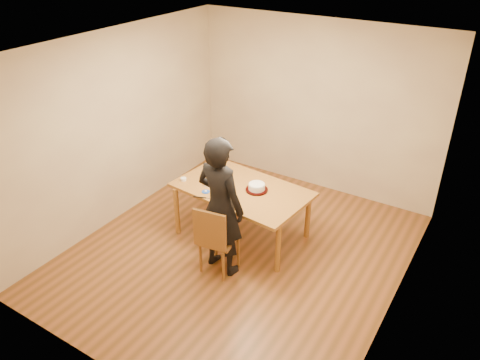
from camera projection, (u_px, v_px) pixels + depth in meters
The scene contains 16 objects.
room_shell at pixel (253, 152), 5.84m from camera, with size 4.00×4.50×2.70m.
dining_table at pixel (242, 190), 6.25m from camera, with size 1.76×1.05×0.04m, color brown.
dining_chair at pixel (219, 239), 5.74m from camera, with size 0.40×0.40×0.04m, color brown.
cake_plate at pixel (257, 190), 6.18m from camera, with size 0.30×0.30×0.02m, color red.
cake at pixel (257, 187), 6.16m from camera, with size 0.22×0.22×0.07m, color white.
frosting_dome at pixel (257, 184), 6.14m from camera, with size 0.21×0.21×0.03m, color white.
frosting_tub at pixel (223, 195), 6.01m from camera, with size 0.09×0.09×0.08m, color white.
frosting_lid at pixel (206, 192), 6.15m from camera, with size 0.11×0.11×0.01m, color #1B43B2.
frosting_dollop at pixel (206, 191), 6.14m from camera, with size 0.04×0.04×0.02m, color white.
ramekin_green at pixel (209, 185), 6.28m from camera, with size 0.09×0.09×0.04m, color white.
ramekin_yellow at pixel (207, 184), 6.29m from camera, with size 0.09×0.09×0.04m, color white.
ramekin_multi at pixel (183, 179), 6.42m from camera, with size 0.08×0.08×0.04m, color white.
candy_box_pink at pixel (220, 167), 6.77m from camera, with size 0.12×0.06×0.02m, color #D933A2.
candy_box_green at pixel (220, 165), 6.76m from camera, with size 0.12×0.06×0.02m, color #33981C.
spatula at pixel (200, 197), 6.03m from camera, with size 0.17×0.02×0.01m, color black.
person at pixel (220, 207), 5.56m from camera, with size 0.66×0.43×1.80m, color black.
Camera 1 is at (2.66, -4.23, 3.87)m, focal length 35.00 mm.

